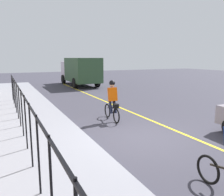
% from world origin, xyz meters
% --- Properties ---
extents(ground_plane, '(80.00, 80.00, 0.00)m').
position_xyz_m(ground_plane, '(0.00, 0.00, 0.00)').
color(ground_plane, '#383742').
extents(lane_line_centre, '(36.00, 0.12, 0.01)m').
position_xyz_m(lane_line_centre, '(0.00, -1.60, 0.00)').
color(lane_line_centre, yellow).
rests_on(lane_line_centre, ground).
extents(sidewalk, '(40.00, 3.20, 0.15)m').
position_xyz_m(sidewalk, '(0.00, 3.40, 0.07)').
color(sidewalk, gray).
rests_on(sidewalk, ground).
extents(iron_fence, '(16.29, 0.04, 1.60)m').
position_xyz_m(iron_fence, '(1.00, 3.80, 1.27)').
color(iron_fence, black).
rests_on(iron_fence, sidewalk).
extents(cyclist_lead, '(1.71, 0.38, 1.83)m').
position_xyz_m(cyclist_lead, '(2.52, -0.02, 0.91)').
color(cyclist_lead, black).
rests_on(cyclist_lead, ground).
extents(box_truck_background, '(6.71, 2.54, 2.78)m').
position_xyz_m(box_truck_background, '(15.85, -2.83, 1.55)').
color(box_truck_background, '#2D4C30').
rests_on(box_truck_background, ground).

